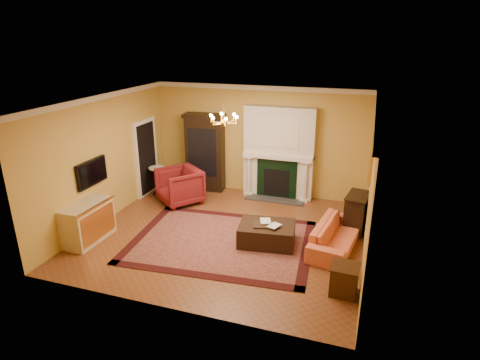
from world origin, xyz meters
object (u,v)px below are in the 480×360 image
at_px(wingback_armchair, 180,184).
at_px(pedestal_table, 157,179).
at_px(end_table, 344,280).
at_px(console_table, 357,213).
at_px(leather_ottoman, 267,234).
at_px(china_cabinet, 206,154).
at_px(commode, 88,222).
at_px(coral_sofa, 336,231).

bearing_deg(wingback_armchair, pedestal_table, -163.69).
relative_size(wingback_armchair, end_table, 2.01).
height_order(console_table, leather_ottoman, console_table).
distance_m(china_cabinet, leather_ottoman, 3.71).
bearing_deg(commode, console_table, 23.74).
bearing_deg(pedestal_table, end_table, -29.98).
xyz_separation_m(console_table, leather_ottoman, (-1.78, -1.24, -0.19)).
distance_m(pedestal_table, leather_ottoman, 4.06).
bearing_deg(leather_ottoman, china_cabinet, 126.28).
xyz_separation_m(china_cabinet, coral_sofa, (3.93, -2.33, -0.68)).
bearing_deg(console_table, pedestal_table, -176.76).
bearing_deg(leather_ottoman, coral_sofa, 4.17).
xyz_separation_m(commode, coral_sofa, (5.15, 1.36, -0.06)).
height_order(end_table, console_table, console_table).
distance_m(china_cabinet, commode, 3.94).
height_order(pedestal_table, coral_sofa, pedestal_table).
bearing_deg(wingback_armchair, china_cabinet, 116.24).
relative_size(china_cabinet, wingback_armchair, 2.02).
distance_m(commode, coral_sofa, 5.33).
bearing_deg(wingback_armchair, commode, -72.08).
relative_size(coral_sofa, leather_ottoman, 1.64).
relative_size(china_cabinet, coral_sofa, 1.10).
bearing_deg(end_table, china_cabinet, 137.22).
distance_m(coral_sofa, console_table, 1.01).
xyz_separation_m(coral_sofa, console_table, (0.36, 0.95, 0.05)).
xyz_separation_m(wingback_armchair, pedestal_table, (-0.86, 0.36, -0.06)).
height_order(china_cabinet, end_table, china_cabinet).
xyz_separation_m(china_cabinet, commode, (-1.23, -3.69, -0.62)).
distance_m(china_cabinet, coral_sofa, 4.62).
xyz_separation_m(coral_sofa, leather_ottoman, (-1.43, -0.29, -0.14)).
distance_m(pedestal_table, console_table, 5.44).
height_order(coral_sofa, leather_ottoman, coral_sofa).
distance_m(china_cabinet, wingback_armchair, 1.32).
distance_m(wingback_armchair, end_table, 5.26).
bearing_deg(pedestal_table, china_cabinet, 36.07).
bearing_deg(console_table, china_cabinet, 171.28).
relative_size(coral_sofa, console_table, 2.27).
distance_m(china_cabinet, console_table, 4.54).
bearing_deg(coral_sofa, end_table, -160.75).
bearing_deg(leather_ottoman, console_table, 27.46).
bearing_deg(coral_sofa, commode, 113.48).
relative_size(wingback_armchair, pedestal_table, 1.31).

